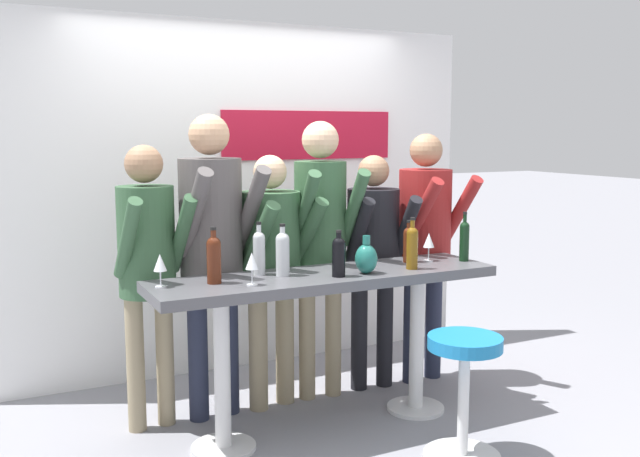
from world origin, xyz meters
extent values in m
plane|color=gray|center=(0.00, 0.00, 0.00)|extent=(40.00, 40.00, 0.00)
cube|color=white|center=(0.00, 1.35, 1.26)|extent=(3.65, 0.10, 2.52)
cube|color=#B2142D|center=(0.51, 1.29, 1.72)|extent=(1.38, 0.02, 0.36)
cube|color=#4C4C51|center=(0.00, 0.00, 0.91)|extent=(2.05, 0.53, 0.06)
cylinder|color=silver|center=(-0.64, 0.00, 0.46)|extent=(0.09, 0.09, 0.88)
cylinder|color=silver|center=(-0.64, 0.00, 0.01)|extent=(0.36, 0.36, 0.02)
cylinder|color=silver|center=(0.64, 0.00, 0.46)|extent=(0.09, 0.09, 0.88)
cylinder|color=silver|center=(0.64, 0.00, 0.01)|extent=(0.36, 0.36, 0.02)
cylinder|color=silver|center=(0.48, -0.67, 0.01)|extent=(0.42, 0.42, 0.02)
cylinder|color=silver|center=(0.48, -0.67, 0.33)|extent=(0.06, 0.06, 0.61)
cylinder|color=#1972B2|center=(0.48, -0.67, 0.64)|extent=(0.40, 0.40, 0.07)
cylinder|color=gray|center=(-1.01, 0.47, 0.40)|extent=(0.10, 0.10, 0.80)
cylinder|color=gray|center=(-0.83, 0.49, 0.40)|extent=(0.10, 0.10, 0.80)
cylinder|color=#335638|center=(-0.92, 0.48, 1.12)|extent=(0.36, 0.36, 0.64)
sphere|color=#9E7556|center=(-0.92, 0.48, 1.56)|extent=(0.22, 0.22, 0.22)
cylinder|color=#335638|center=(-1.05, 0.31, 1.17)|extent=(0.12, 0.38, 0.49)
cylinder|color=#335638|center=(-0.75, 0.34, 1.17)|extent=(0.12, 0.38, 0.49)
cylinder|color=#23283D|center=(-0.63, 0.46, 0.44)|extent=(0.12, 0.12, 0.89)
cylinder|color=#23283D|center=(-0.43, 0.49, 0.44)|extent=(0.12, 0.12, 0.89)
cylinder|color=#514C4C|center=(-0.53, 0.48, 1.24)|extent=(0.42, 0.42, 0.70)
sphere|color=tan|center=(-0.53, 0.48, 1.73)|extent=(0.24, 0.24, 0.24)
cylinder|color=#514C4C|center=(-0.69, 0.29, 1.29)|extent=(0.14, 0.42, 0.54)
cylinder|color=#514C4C|center=(-0.33, 0.33, 1.29)|extent=(0.14, 0.42, 0.54)
cylinder|color=gray|center=(-0.25, 0.45, 0.38)|extent=(0.12, 0.12, 0.77)
cylinder|color=gray|center=(-0.05, 0.49, 0.38)|extent=(0.12, 0.12, 0.77)
cylinder|color=#335638|center=(-0.15, 0.47, 1.07)|extent=(0.43, 0.43, 0.61)
sphere|color=#D6AD89|center=(-0.15, 0.47, 1.50)|extent=(0.21, 0.21, 0.21)
cylinder|color=#335638|center=(-0.29, 0.29, 1.12)|extent=(0.16, 0.38, 0.48)
cylinder|color=#335638|center=(0.05, 0.36, 1.12)|extent=(0.16, 0.38, 0.48)
cylinder|color=gray|center=(0.11, 0.49, 0.43)|extent=(0.11, 0.11, 0.87)
cylinder|color=gray|center=(0.29, 0.47, 0.43)|extent=(0.11, 0.11, 0.87)
cylinder|color=#335638|center=(0.20, 0.48, 1.21)|extent=(0.37, 0.37, 0.69)
sphere|color=#D6AD89|center=(0.20, 0.48, 1.69)|extent=(0.24, 0.24, 0.24)
cylinder|color=#335638|center=(0.03, 0.33, 1.26)|extent=(0.12, 0.41, 0.53)
cylinder|color=#335638|center=(0.34, 0.30, 1.26)|extent=(0.12, 0.41, 0.53)
cylinder|color=black|center=(0.50, 0.49, 0.38)|extent=(0.11, 0.11, 0.76)
cylinder|color=black|center=(0.69, 0.47, 0.38)|extent=(0.11, 0.11, 0.76)
cylinder|color=black|center=(0.59, 0.48, 1.07)|extent=(0.38, 0.38, 0.60)
sphere|color=#9E7556|center=(0.59, 0.48, 1.49)|extent=(0.21, 0.21, 0.21)
cylinder|color=black|center=(0.41, 0.35, 1.11)|extent=(0.12, 0.37, 0.47)
cylinder|color=black|center=(0.74, 0.31, 1.11)|extent=(0.12, 0.37, 0.47)
cylinder|color=#23283D|center=(0.89, 0.44, 0.42)|extent=(0.12, 0.12, 0.83)
cylinder|color=#23283D|center=(1.09, 0.46, 0.42)|extent=(0.12, 0.12, 0.83)
cylinder|color=maroon|center=(0.99, 0.45, 1.16)|extent=(0.40, 0.40, 0.66)
sphere|color=#9E7556|center=(0.99, 0.45, 1.62)|extent=(0.22, 0.22, 0.22)
cylinder|color=maroon|center=(0.84, 0.27, 1.21)|extent=(0.13, 0.40, 0.51)
cylinder|color=maroon|center=(1.18, 0.31, 1.21)|extent=(0.13, 0.40, 0.51)
cylinder|color=brown|center=(0.51, -0.11, 1.05)|extent=(0.07, 0.07, 0.22)
sphere|color=brown|center=(0.51, -0.11, 1.15)|extent=(0.07, 0.07, 0.07)
cylinder|color=brown|center=(0.51, -0.11, 1.19)|extent=(0.03, 0.03, 0.08)
cylinder|color=black|center=(0.51, -0.11, 1.24)|extent=(0.03, 0.03, 0.02)
cylinder|color=black|center=(0.95, -0.04, 1.05)|extent=(0.06, 0.06, 0.22)
sphere|color=black|center=(0.95, -0.04, 1.16)|extent=(0.06, 0.06, 0.06)
cylinder|color=black|center=(0.95, -0.04, 1.19)|extent=(0.02, 0.02, 0.08)
cylinder|color=black|center=(0.95, -0.04, 1.24)|extent=(0.03, 0.03, 0.02)
cylinder|color=#B7BCC1|center=(-0.25, 0.05, 1.04)|extent=(0.08, 0.08, 0.21)
sphere|color=#B7BCC1|center=(-0.25, 0.05, 1.15)|extent=(0.08, 0.08, 0.08)
cylinder|color=#B7BCC1|center=(-0.25, 0.05, 1.18)|extent=(0.03, 0.03, 0.07)
cylinder|color=black|center=(-0.25, 0.05, 1.23)|extent=(0.03, 0.03, 0.02)
cylinder|color=#4C1E0F|center=(-0.66, 0.02, 1.04)|extent=(0.08, 0.08, 0.21)
sphere|color=#4C1E0F|center=(-0.66, 0.02, 1.15)|extent=(0.08, 0.08, 0.08)
cylinder|color=#4C1E0F|center=(-0.66, 0.02, 1.19)|extent=(0.03, 0.03, 0.08)
cylinder|color=black|center=(-0.66, 0.02, 1.24)|extent=(0.03, 0.03, 0.02)
cylinder|color=#4C1E0F|center=(0.62, 0.08, 1.03)|extent=(0.07, 0.07, 0.18)
sphere|color=#4C1E0F|center=(0.62, 0.08, 1.12)|extent=(0.07, 0.07, 0.07)
cylinder|color=#4C1E0F|center=(0.62, 0.08, 1.15)|extent=(0.03, 0.03, 0.07)
cylinder|color=black|center=(0.62, 0.08, 1.19)|extent=(0.03, 0.03, 0.01)
cylinder|color=black|center=(0.02, -0.12, 1.03)|extent=(0.08, 0.08, 0.19)
sphere|color=black|center=(0.02, -0.12, 1.12)|extent=(0.08, 0.08, 0.08)
cylinder|color=black|center=(0.02, -0.12, 1.16)|extent=(0.03, 0.03, 0.07)
cylinder|color=black|center=(0.02, -0.12, 1.19)|extent=(0.03, 0.03, 0.01)
cylinder|color=#B7BCC1|center=(-0.36, 0.13, 1.04)|extent=(0.07, 0.07, 0.21)
sphere|color=#B7BCC1|center=(-0.36, 0.13, 1.15)|extent=(0.07, 0.07, 0.07)
cylinder|color=#B7BCC1|center=(-0.36, 0.13, 1.19)|extent=(0.03, 0.03, 0.08)
cylinder|color=black|center=(-0.36, 0.13, 1.23)|extent=(0.03, 0.03, 0.02)
cylinder|color=silver|center=(-0.94, 0.06, 0.94)|extent=(0.06, 0.06, 0.01)
cylinder|color=silver|center=(-0.94, 0.06, 0.98)|extent=(0.01, 0.01, 0.08)
cone|color=silver|center=(-0.94, 0.06, 1.07)|extent=(0.07, 0.07, 0.09)
cylinder|color=silver|center=(-0.50, -0.11, 0.94)|extent=(0.06, 0.06, 0.01)
cylinder|color=silver|center=(-0.50, -0.11, 0.98)|extent=(0.01, 0.01, 0.08)
cone|color=silver|center=(-0.50, -0.11, 1.07)|extent=(0.07, 0.07, 0.09)
cylinder|color=silver|center=(0.75, 0.06, 0.94)|extent=(0.06, 0.06, 0.01)
cylinder|color=silver|center=(0.75, 0.06, 0.98)|extent=(0.01, 0.01, 0.08)
cone|color=silver|center=(0.75, 0.06, 1.07)|extent=(0.07, 0.07, 0.09)
ellipsoid|color=#1E665B|center=(0.20, -0.11, 1.02)|extent=(0.13, 0.13, 0.17)
cylinder|color=#1E665B|center=(0.20, -0.11, 1.13)|extent=(0.04, 0.04, 0.05)
camera|label=1|loc=(-1.82, -3.59, 1.76)|focal=40.00mm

